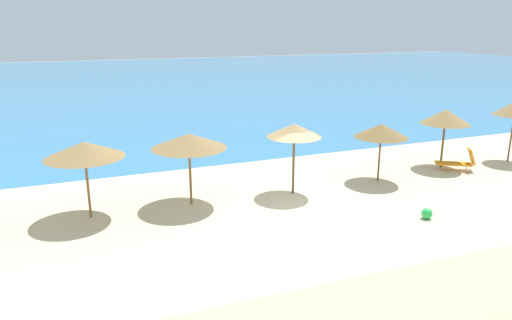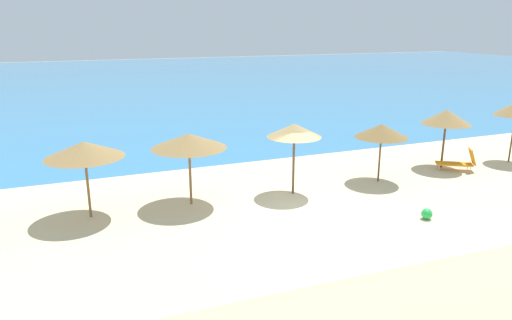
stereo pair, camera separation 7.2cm
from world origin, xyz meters
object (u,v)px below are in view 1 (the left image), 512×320
(beach_umbrella_4, at_px, (189,141))
(beach_ball, at_px, (427,214))
(beach_umbrella_5, at_px, (294,131))
(beach_umbrella_6, at_px, (381,131))
(lounge_chair_0, at_px, (459,162))
(beach_umbrella_7, at_px, (446,117))
(beach_umbrella_3, at_px, (84,150))

(beach_umbrella_4, xyz_separation_m, beach_ball, (7.00, -4.32, -2.18))
(beach_umbrella_5, relative_size, beach_umbrella_6, 1.13)
(lounge_chair_0, bearing_deg, beach_ball, 158.48)
(beach_umbrella_5, xyz_separation_m, beach_umbrella_6, (3.98, 0.04, -0.34))
(beach_umbrella_5, bearing_deg, beach_umbrella_4, 174.67)
(beach_umbrella_4, distance_m, beach_umbrella_5, 3.96)
(beach_umbrella_5, distance_m, beach_umbrella_7, 7.90)
(beach_umbrella_6, relative_size, lounge_chair_0, 1.43)
(beach_umbrella_6, xyz_separation_m, beach_ball, (-0.91, -3.99, -1.96))
(beach_umbrella_7, relative_size, beach_ball, 7.19)
(lounge_chair_0, bearing_deg, beach_umbrella_5, 121.06)
(lounge_chair_0, xyz_separation_m, beach_ball, (-5.16, -3.90, -0.22))
(beach_umbrella_4, height_order, beach_umbrella_5, beach_umbrella_5)
(beach_umbrella_7, bearing_deg, beach_ball, -136.32)
(beach_umbrella_5, xyz_separation_m, lounge_chair_0, (8.22, -0.05, -2.09))
(beach_umbrella_4, distance_m, lounge_chair_0, 12.33)
(beach_umbrella_3, bearing_deg, beach_umbrella_7, 0.69)
(beach_umbrella_3, height_order, beach_umbrella_6, beach_umbrella_3)
(beach_umbrella_3, distance_m, beach_umbrella_5, 7.43)
(beach_umbrella_6, distance_m, beach_umbrella_7, 3.94)
(beach_umbrella_7, bearing_deg, beach_umbrella_6, -171.21)
(beach_umbrella_3, xyz_separation_m, beach_umbrella_7, (15.29, 0.18, -0.03))
(beach_umbrella_5, height_order, lounge_chair_0, beach_umbrella_5)
(beach_umbrella_6, distance_m, lounge_chair_0, 4.59)
(beach_ball, bearing_deg, beach_umbrella_7, 43.68)
(beach_umbrella_4, relative_size, lounge_chair_0, 1.56)
(beach_umbrella_7, height_order, beach_ball, beach_umbrella_7)
(beach_umbrella_4, distance_m, beach_umbrella_6, 7.93)
(beach_umbrella_3, relative_size, beach_umbrella_5, 0.96)
(beach_umbrella_3, bearing_deg, lounge_chair_0, -1.85)
(beach_umbrella_6, bearing_deg, beach_umbrella_7, 8.79)
(beach_umbrella_4, bearing_deg, beach_umbrella_5, -5.33)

